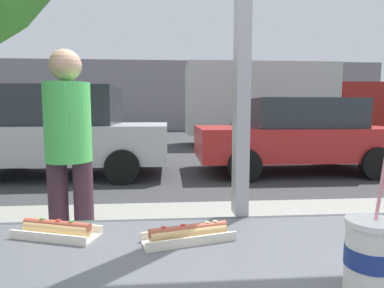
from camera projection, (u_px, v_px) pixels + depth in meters
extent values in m
plane|color=#38383A|center=(177.00, 157.00, 9.19)|extent=(60.00, 60.00, 0.00)
cube|color=gray|center=(200.00, 256.00, 2.84)|extent=(16.00, 2.80, 0.15)
cube|color=#35373A|center=(243.00, 220.00, 1.19)|extent=(1.98, 0.02, 0.02)
cube|color=#9E9EA3|center=(243.00, 7.00, 1.16)|extent=(0.05, 0.08, 1.53)
cube|color=gray|center=(171.00, 96.00, 21.20)|extent=(28.00, 1.20, 4.46)
cylinder|color=silver|center=(369.00, 259.00, 0.69)|extent=(0.10, 0.10, 0.15)
cylinder|color=navy|center=(369.00, 256.00, 0.69)|extent=(0.10, 0.10, 0.04)
cylinder|color=black|center=(371.00, 227.00, 0.68)|extent=(0.09, 0.09, 0.01)
cylinder|color=white|center=(371.00, 223.00, 0.68)|extent=(0.10, 0.10, 0.01)
cylinder|color=pink|center=(380.00, 194.00, 0.67)|extent=(0.01, 0.03, 0.20)
cube|color=beige|center=(189.00, 240.00, 0.98)|extent=(0.29, 0.14, 0.01)
cube|color=beige|center=(193.00, 242.00, 0.94)|extent=(0.27, 0.07, 0.03)
cube|color=beige|center=(185.00, 232.00, 1.01)|extent=(0.27, 0.07, 0.03)
cylinder|color=tan|center=(189.00, 233.00, 0.97)|extent=(0.24, 0.10, 0.04)
cylinder|color=#9E4733|center=(189.00, 229.00, 0.97)|extent=(0.24, 0.08, 0.03)
cube|color=red|center=(164.00, 228.00, 0.95)|extent=(0.02, 0.01, 0.01)
cube|color=red|center=(183.00, 226.00, 0.97)|extent=(0.02, 0.01, 0.01)
cube|color=beige|center=(207.00, 223.00, 0.99)|extent=(0.01, 0.01, 0.01)
cube|color=beige|center=(215.00, 222.00, 1.00)|extent=(0.01, 0.01, 0.01)
cube|color=beige|center=(57.00, 235.00, 1.01)|extent=(0.28, 0.17, 0.01)
cube|color=beige|center=(47.00, 238.00, 0.97)|extent=(0.25, 0.09, 0.03)
cube|color=beige|center=(66.00, 227.00, 1.06)|extent=(0.25, 0.09, 0.03)
cylinder|color=tan|center=(57.00, 228.00, 1.01)|extent=(0.22, 0.11, 0.04)
cylinder|color=#9E4733|center=(57.00, 224.00, 1.01)|extent=(0.23, 0.09, 0.03)
cube|color=#337A2D|center=(42.00, 219.00, 1.02)|extent=(0.02, 0.02, 0.01)
cube|color=#337A2D|center=(71.00, 222.00, 1.00)|extent=(0.02, 0.02, 0.01)
cube|color=red|center=(59.00, 221.00, 1.01)|extent=(0.01, 0.01, 0.01)
cube|color=#BCBCC1|center=(63.00, 142.00, 6.64)|extent=(4.30, 1.85, 0.74)
cube|color=#282D33|center=(61.00, 106.00, 6.56)|extent=(2.24, 1.63, 0.77)
cylinder|color=black|center=(133.00, 153.00, 7.70)|extent=(0.64, 0.18, 0.64)
cylinder|color=black|center=(122.00, 167.00, 5.87)|extent=(0.64, 0.18, 0.64)
cylinder|color=black|center=(18.00, 154.00, 7.50)|extent=(0.64, 0.18, 0.64)
cube|color=red|center=(293.00, 142.00, 7.02)|extent=(4.19, 1.86, 0.67)
cube|color=#282D33|center=(300.00, 113.00, 6.96)|extent=(2.18, 1.64, 0.61)
cylinder|color=black|center=(329.00, 151.00, 8.08)|extent=(0.64, 0.18, 0.64)
cylinder|color=black|center=(377.00, 164.00, 6.23)|extent=(0.64, 0.18, 0.64)
cylinder|color=black|center=(226.00, 152.00, 7.88)|extent=(0.64, 0.18, 0.64)
cylinder|color=black|center=(244.00, 165.00, 6.03)|extent=(0.64, 0.18, 0.64)
cube|color=beige|center=(258.00, 99.00, 12.30)|extent=(5.43, 2.20, 2.58)
cube|color=maroon|center=(346.00, 108.00, 12.60)|extent=(1.90, 2.10, 1.90)
cylinder|color=black|center=(331.00, 131.00, 13.74)|extent=(0.90, 0.24, 0.90)
cylinder|color=black|center=(360.00, 135.00, 11.66)|extent=(0.90, 0.24, 0.90)
cylinder|color=black|center=(226.00, 131.00, 13.45)|extent=(0.90, 0.24, 0.90)
cylinder|color=black|center=(237.00, 136.00, 11.27)|extent=(0.90, 0.24, 0.90)
cylinder|color=#412834|center=(59.00, 218.00, 2.35)|extent=(0.14, 0.14, 0.84)
cylinder|color=#412834|center=(84.00, 218.00, 2.37)|extent=(0.14, 0.14, 0.84)
cylinder|color=#4CC658|center=(68.00, 122.00, 2.29)|extent=(0.32, 0.32, 0.56)
sphere|color=tan|center=(65.00, 65.00, 2.24)|extent=(0.22, 0.22, 0.22)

